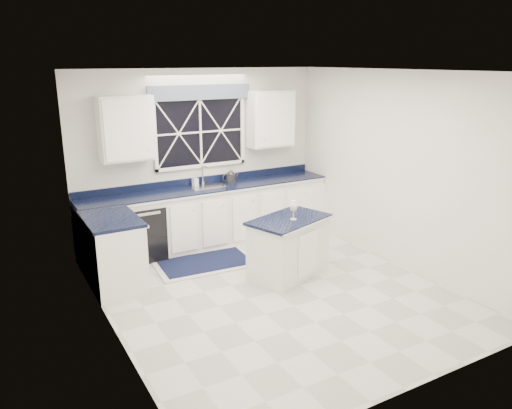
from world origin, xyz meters
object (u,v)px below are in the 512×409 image
dishwasher (141,231)px  wine_glass (294,207)px  kettle (231,176)px  faucet (203,174)px  soap_bottle (195,180)px  island (288,247)px

dishwasher → wine_glass: bearing=-47.1°
dishwasher → kettle: size_ratio=2.93×
faucet → soap_bottle: 0.17m
kettle → faucet: bearing=174.0°
dishwasher → faucet: faucet is taller
faucet → kettle: 0.45m
soap_bottle → faucet: bearing=9.6°
wine_glass → faucet: bearing=103.6°
dishwasher → kettle: 1.66m
kettle → soap_bottle: size_ratio=1.61×
kettle → soap_bottle: 0.59m
island → soap_bottle: soap_bottle is taller
island → wine_glass: 0.58m
dishwasher → faucet: size_ratio=2.72×
dishwasher → faucet: bearing=10.0°
kettle → wine_glass: size_ratio=1.11×
faucet → wine_glass: bearing=-76.4°
dishwasher → soap_bottle: (0.95, 0.17, 0.62)m
wine_glass → soap_bottle: soap_bottle is taller
island → soap_bottle: 1.96m
faucet → wine_glass: (0.45, -1.86, -0.11)m
faucet → wine_glass: size_ratio=1.19×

